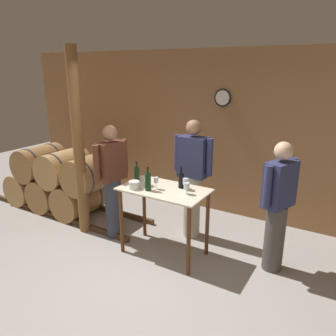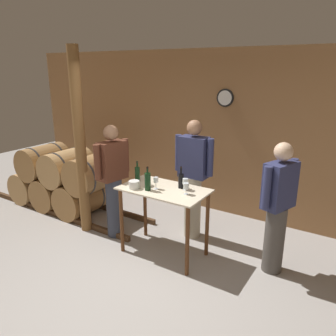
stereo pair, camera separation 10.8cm
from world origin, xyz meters
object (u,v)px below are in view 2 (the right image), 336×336
wine_glass_near_left (156,180)px  wine_glass_near_center (185,182)px  wine_bottle_left (148,181)px  person_host (193,177)px  wooden_post (80,144)px  wine_bottle_center (181,180)px  person_visitor_with_scarf (113,180)px  wine_bottle_far_left (137,173)px  person_visitor_bearded (278,206)px  ice_bucket (134,185)px  wine_glass_near_right (186,186)px

wine_glass_near_left → wine_glass_near_center: wine_glass_near_left is taller
wine_bottle_left → person_host: size_ratio=0.18×
wooden_post → wine_bottle_center: size_ratio=9.47×
wine_glass_near_left → person_host: 0.72m
person_host → wine_glass_near_left: bearing=-103.9°
person_host → person_visitor_with_scarf: size_ratio=1.04×
wooden_post → person_visitor_with_scarf: wooden_post is taller
wine_bottle_far_left → person_visitor_bearded: 1.84m
wooden_post → wine_bottle_far_left: (0.92, 0.14, -0.32)m
wine_bottle_center → person_visitor_with_scarf: person_visitor_with_scarf is taller
wooden_post → wine_bottle_center: 1.60m
wine_bottle_center → ice_bucket: 0.60m
wooden_post → person_visitor_bearded: bearing=9.9°
wine_bottle_left → person_visitor_bearded: 1.58m
person_visitor_bearded → person_host: bearing=169.3°
wooden_post → wine_bottle_left: wooden_post is taller
wooden_post → wine_glass_near_center: (1.63, 0.19, -0.32)m
wine_bottle_center → person_host: bearing=99.4°
wine_bottle_far_left → person_visitor_with_scarf: bearing=-175.5°
wine_bottle_center → person_visitor_with_scarf: (-1.05, -0.12, -0.15)m
wooden_post → person_host: wooden_post is taller
wooden_post → person_visitor_bearded: 2.80m
wine_glass_near_right → person_visitor_bearded: 1.09m
wine_glass_near_left → person_visitor_bearded: 1.50m
wine_glass_near_left → wine_glass_near_right: size_ratio=1.08×
wine_bottle_center → wine_glass_near_right: bearing=-43.3°
wine_glass_near_left → wine_bottle_left: bearing=-122.9°
wooden_post → person_visitor_with_scarf: size_ratio=1.63×
wine_bottle_far_left → person_host: person_host is taller
wooden_post → wine_bottle_far_left: size_ratio=9.65×
person_visitor_with_scarf → wine_glass_near_right: bearing=-1.8°
wine_glass_near_left → ice_bucket: (-0.24, -0.14, -0.06)m
wooden_post → person_host: 1.69m
wine_glass_near_center → wine_glass_near_left: bearing=-153.3°
wine_bottle_center → wine_glass_near_left: 0.32m
person_visitor_with_scarf → wine_glass_near_left: bearing=-5.9°
wine_bottle_far_left → wine_glass_near_left: 0.40m
wine_bottle_far_left → wine_glass_near_right: bearing=-5.0°
wine_glass_near_right → ice_bucket: wine_glass_near_right is taller
wine_glass_near_left → person_host: bearing=76.1°
wooden_post → wine_glass_near_right: size_ratio=18.78×
person_visitor_bearded → person_visitor_with_scarf: bearing=-170.6°
wooden_post → wine_glass_near_left: 1.34m
wine_bottle_center → person_visitor_with_scarf: size_ratio=0.17×
wine_glass_near_right → wine_bottle_left: bearing=-163.8°
wooden_post → wine_bottle_far_left: bearing=8.6°
wine_glass_near_right → person_host: 0.69m
wine_bottle_far_left → wine_bottle_center: wine_bottle_center is taller
wine_glass_near_center → wine_bottle_center: bearing=159.2°
person_visitor_with_scarf → wooden_post: bearing=-168.0°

